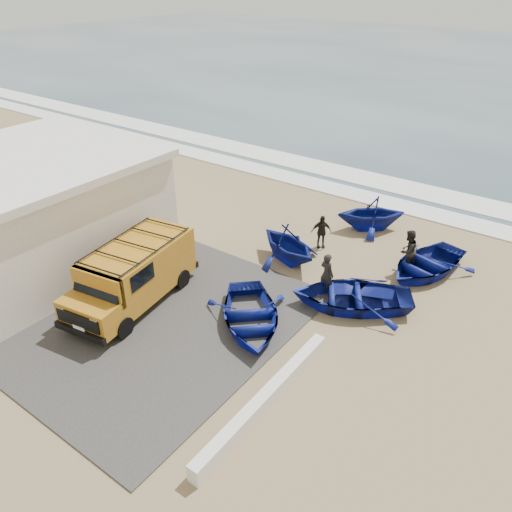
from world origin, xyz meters
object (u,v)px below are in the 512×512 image
Objects in this scene: fisherman_front at (327,274)px; fisherman_back at (321,232)px; van at (134,273)px; boat_near_left at (250,316)px; boat_mid_right at (426,264)px; boat_mid_left at (288,244)px; building at (24,211)px; boat_near_right at (351,296)px; boat_far_left at (371,213)px; parapet at (266,400)px; fisherman_middle at (408,250)px.

fisherman_front reaches higher than fisherman_back.
van is 3.69× the size of fisherman_back.
boat_near_left and boat_mid_right have the same top height.
boat_near_left is 2.66× the size of fisherman_back.
building is at bearing 144.36° from boat_mid_left.
boat_mid_left is at bearing -139.27° from boat_mid_right.
boat_mid_right is at bearing 129.63° from boat_near_right.
boat_near_left is 7.75m from boat_mid_right.
building is at bearing -99.46° from boat_near_right.
boat_near_right is 1.38× the size of boat_far_left.
van is 1.39× the size of boat_near_left.
van is at bearing 55.75° from fisherman_front.
boat_far_left reaches higher than boat_mid_right.
boat_near_right reaches higher than parapet.
boat_mid_right is 2.66× the size of fisherman_back.
van is 6.34m from boat_mid_left.
building is 2.37× the size of boat_near_left.
boat_near_left is 6.31m from fisherman_back.
parapet is at bearing -20.47° from van.
fisherman_front reaches higher than boat_mid_right.
building reaches higher than fisherman_front.
boat_near_left is 4.62m from boat_mid_left.
boat_near_left is at bearing -122.45° from fisherman_back.
parapet is at bearing -109.45° from fisherman_back.
boat_mid_right is 4.12m from boat_far_left.
boat_mid_left is at bearing 63.82° from boat_near_left.
parapet is 8.04m from boat_mid_left.
fisherman_middle is (12.86, 8.29, -1.30)m from building.
van is 7.79m from boat_near_right.
boat_far_left is (-2.06, 6.03, 0.37)m from boat_near_right.
boat_mid_left is at bearing -9.36° from fisherman_front.
parapet is 9.50m from fisherman_back.
boat_near_right is (12.23, 4.70, -1.72)m from building.
van is 4.47m from boat_near_left.
boat_near_right is 3.84m from boat_mid_left.
fisherman_back is (-4.43, -0.61, 0.33)m from boat_mid_right.
parapet is 3.65× the size of fisherman_front.
building reaches higher than boat_near_left.
van reaches higher than fisherman_middle.
boat_far_left is at bearing 161.28° from boat_mid_right.
fisherman_middle is (2.86, 6.64, 0.45)m from boat_near_left.
fisherman_middle is 1.16× the size of fisherman_back.
fisherman_front is at bearing -31.00° from boat_far_left.
boat_near_right is at bearing 5.65° from fisherman_middle.
fisherman_front is at bearing -111.02° from boat_mid_right.
van is 11.29m from boat_mid_right.
boat_near_right is 4.43m from fisherman_back.
fisherman_front is (2.42, -1.11, 0.01)m from boat_mid_left.
boat_near_right is at bearing 92.70° from parapet.
boat_mid_right is (4.95, 2.46, -0.40)m from boat_mid_left.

